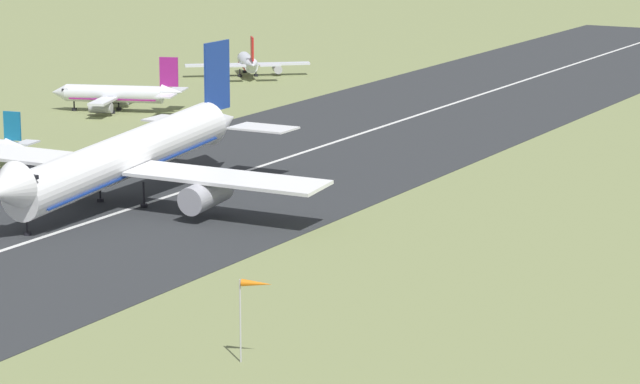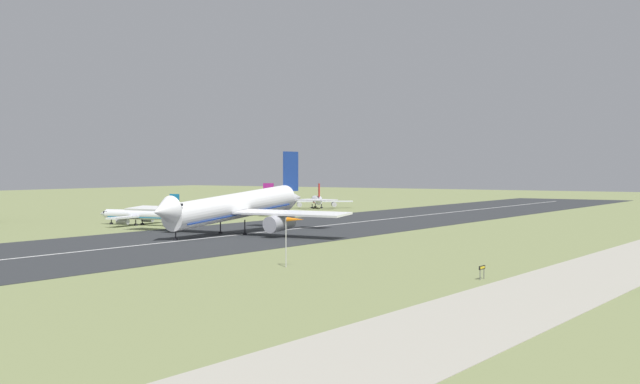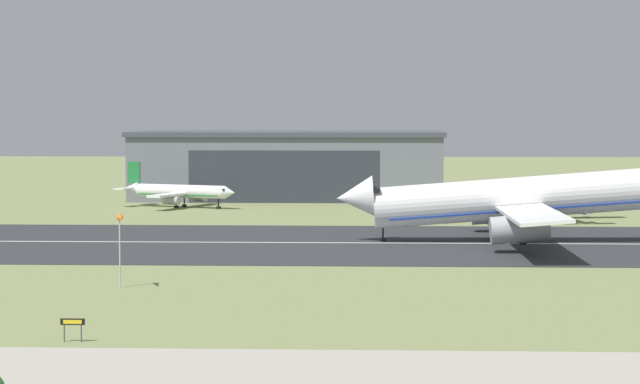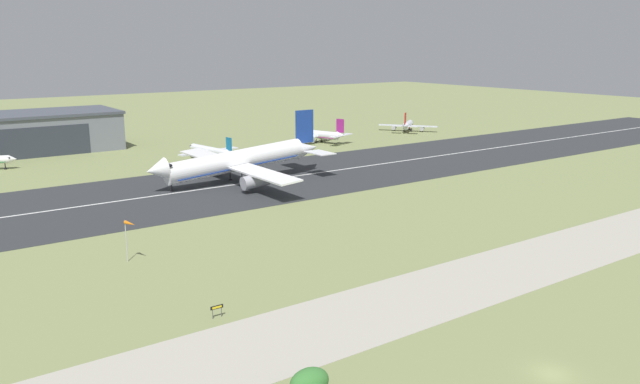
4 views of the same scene
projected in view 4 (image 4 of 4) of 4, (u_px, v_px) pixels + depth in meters
name	position (u px, v px, depth m)	size (l,w,h in m)	color
ground_plane	(293.00, 249.00, 107.16)	(725.01, 725.01, 0.00)	#7A8451
runway_strip	(176.00, 193.00, 147.78)	(485.01, 47.61, 0.06)	#2B2D30
runway_centreline	(176.00, 193.00, 147.77)	(436.51, 0.70, 0.01)	silver
taxiway_road	(403.00, 302.00, 85.08)	(363.76, 15.59, 0.05)	#A8A393
hangar_building	(23.00, 133.00, 202.38)	(59.08, 27.66, 12.88)	slate
airplane_landing	(238.00, 161.00, 158.31)	(49.06, 54.04, 17.21)	white
airplane_parked_west	(319.00, 135.00, 223.41)	(18.00, 22.68, 9.13)	silver
airplane_parked_east	(408.00, 125.00, 252.43)	(18.85, 20.04, 8.35)	silver
airplane_parked_far_east	(210.00, 151.00, 192.60)	(20.95, 23.06, 7.50)	silver
windsock_pole	(130.00, 226.00, 99.03)	(1.27, 2.70, 6.95)	#B7B7BC
runway_sign	(217.00, 308.00, 80.00)	(1.77, 0.13, 1.70)	#4C4C51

